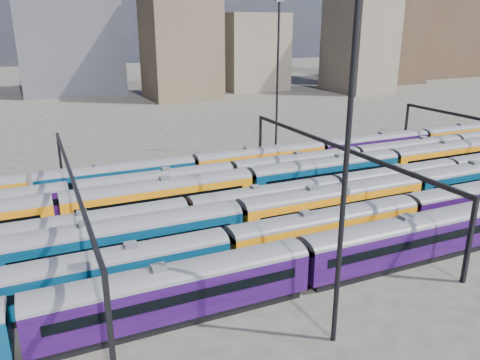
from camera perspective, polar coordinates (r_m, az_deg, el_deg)
name	(u,v)px	position (r m, az deg, el deg)	size (l,w,h in m)	color
ground	(259,219)	(54.73, 2.38, -4.76)	(500.00, 500.00, 0.00)	#3C3632
rake_0	(302,258)	(40.11, 7.51, -9.44)	(131.37, 3.20, 5.40)	black
rake_1	(326,226)	(46.83, 10.40, -5.56)	(104.52, 3.06, 5.16)	black
rake_2	(239,217)	(47.49, -0.17, -4.56)	(137.03, 3.34, 5.64)	black
rake_3	(266,198)	(54.19, 3.25, -2.22)	(133.09, 2.78, 4.67)	black
rake_4	(249,182)	(58.30, 1.10, -0.22)	(134.77, 3.28, 5.55)	black
rake_5	(232,173)	(62.65, -1.03, 0.83)	(121.91, 2.97, 5.00)	black
rake_6	(261,158)	(69.75, 2.56, 2.71)	(146.92, 3.07, 5.17)	black
gantry_1	(73,187)	(47.40, -19.72, -0.78)	(0.35, 40.35, 8.03)	black
gantry_2	(335,154)	(57.47, 11.46, 3.18)	(0.35, 40.35, 8.03)	black
mast_2	(347,151)	(29.91, 12.92, 3.46)	(1.40, 0.50, 25.60)	black
mast_3	(278,74)	(78.95, 4.60, 12.81)	(1.40, 0.50, 25.60)	black
skyline	(382,28)	(197.35, 16.91, 17.34)	(399.22, 60.48, 50.03)	#665B4C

